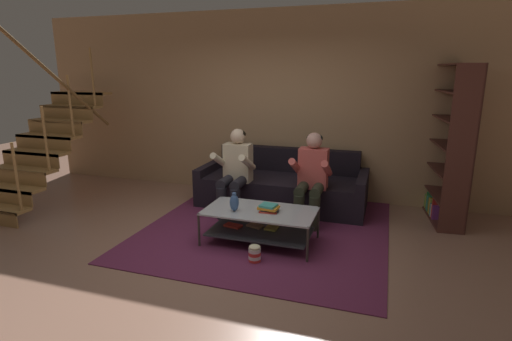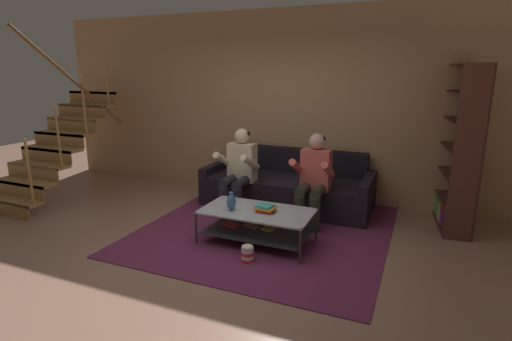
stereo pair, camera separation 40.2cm
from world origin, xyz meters
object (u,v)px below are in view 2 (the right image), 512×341
(person_seated_left, at_px, (239,168))
(person_seated_right, at_px, (314,176))
(bookshelf, at_px, (460,161))
(vase, at_px, (231,202))
(popcorn_tub, at_px, (247,253))
(couch, at_px, (288,188))
(coffee_table, at_px, (257,221))
(book_stack, at_px, (265,208))

(person_seated_left, xyz_separation_m, person_seated_right, (1.07, -0.00, -0.00))
(person_seated_right, bearing_deg, bookshelf, 23.59)
(vase, bearing_deg, popcorn_tub, -45.04)
(person_seated_right, relative_size, popcorn_tub, 6.19)
(couch, relative_size, person_seated_left, 2.05)
(person_seated_right, height_order, bookshelf, bookshelf)
(person_seated_left, distance_m, bookshelf, 2.90)
(couch, xyz_separation_m, person_seated_right, (0.54, -0.57, 0.38))
(person_seated_left, relative_size, vase, 5.46)
(vase, bearing_deg, person_seated_left, 110.53)
(couch, height_order, coffee_table, couch)
(book_stack, distance_m, bookshelf, 2.64)
(coffee_table, xyz_separation_m, bookshelf, (2.17, 1.60, 0.58))
(popcorn_tub, bearing_deg, bookshelf, 45.35)
(bookshelf, bearing_deg, couch, -175.41)
(couch, xyz_separation_m, bookshelf, (2.26, 0.18, 0.57))
(vase, bearing_deg, coffee_table, 23.59)
(coffee_table, distance_m, book_stack, 0.21)
(person_seated_right, bearing_deg, popcorn_tub, -104.27)
(person_seated_right, relative_size, coffee_table, 0.93)
(couch, height_order, person_seated_left, person_seated_left)
(coffee_table, height_order, book_stack, book_stack)
(coffee_table, relative_size, book_stack, 5.22)
(couch, height_order, bookshelf, bookshelf)
(couch, distance_m, person_seated_right, 0.87)
(coffee_table, height_order, popcorn_tub, coffee_table)
(vase, relative_size, bookshelf, 0.11)
(vase, xyz_separation_m, bookshelf, (2.44, 1.72, 0.34))
(book_stack, bearing_deg, coffee_table, 175.83)
(couch, distance_m, bookshelf, 2.34)
(person_seated_left, relative_size, book_stack, 4.85)
(bookshelf, bearing_deg, vase, -144.82)
(person_seated_left, relative_size, popcorn_tub, 6.20)
(person_seated_left, relative_size, bookshelf, 0.58)
(coffee_table, relative_size, bookshelf, 0.62)
(person_seated_left, xyz_separation_m, bookshelf, (2.80, 0.75, 0.19))
(bookshelf, bearing_deg, person_seated_left, -164.94)
(person_seated_left, xyz_separation_m, popcorn_tub, (0.73, -1.34, -0.56))
(coffee_table, relative_size, popcorn_tub, 6.67)
(person_seated_right, xyz_separation_m, vase, (-0.71, -0.96, -0.15))
(person_seated_left, xyz_separation_m, book_stack, (0.74, -0.86, -0.21))
(bookshelf, distance_m, popcorn_tub, 3.03)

